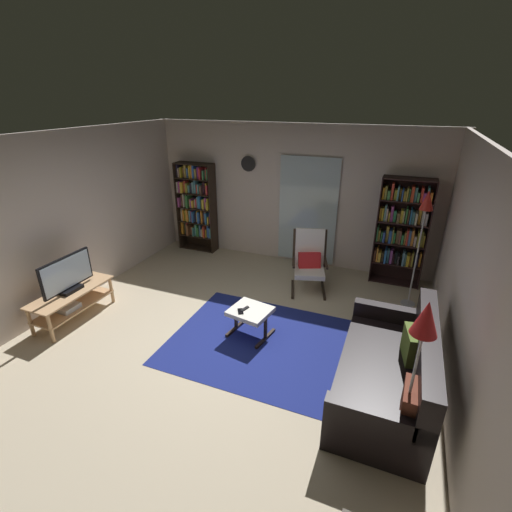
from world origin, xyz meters
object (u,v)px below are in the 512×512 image
tv_stand (72,301)px  television (67,276)px  tv_remote (245,309)px  floor_lamp_by_sofa (423,333)px  cell_phone (241,311)px  floor_lamp_by_shelf (425,214)px  wall_clock (248,164)px  bookshelf_near_sofa (402,229)px  lounge_armchair (309,259)px  ottoman (250,314)px  bookshelf_near_tv (196,205)px  leather_sofa (391,373)px

tv_stand → television: television is taller
tv_remote → floor_lamp_by_sofa: size_ratio=0.09×
television → cell_phone: bearing=11.3°
floor_lamp_by_shelf → wall_clock: size_ratio=6.32×
bookshelf_near_sofa → floor_lamp_by_shelf: bearing=-70.5°
lounge_armchair → ottoman: lounge_armchair is taller
tv_stand → cell_phone: 2.52m
tv_remote → bookshelf_near_tv: bearing=148.3°
leather_sofa → wall_clock: bearing=134.1°
ottoman → wall_clock: 3.20m
bookshelf_near_tv → cell_phone: (2.15, -2.56, -0.56)m
tv_remote → floor_lamp_by_shelf: (2.07, 1.70, 1.07)m
bookshelf_near_sofa → lounge_armchair: bookshelf_near_sofa is taller
lounge_armchair → cell_phone: size_ratio=7.30×
bookshelf_near_tv → lounge_armchair: 2.81m
lounge_armchair → wall_clock: (-1.52, 0.99, 1.32)m
bookshelf_near_sofa → tv_remote: bearing=-126.7°
floor_lamp_by_sofa → wall_clock: wall_clock is taller
tv_stand → bookshelf_near_tv: 3.16m
leather_sofa → lounge_armchair: lounge_armchair is taller
cell_phone → bookshelf_near_sofa: bearing=23.9°
floor_lamp_by_shelf → tv_stand: bearing=-153.4°
bookshelf_near_sofa → lounge_armchair: (-1.35, -0.80, -0.45)m
leather_sofa → tv_remote: (-1.90, 0.44, 0.10)m
tv_stand → wall_clock: size_ratio=4.24×
bookshelf_near_sofa → lounge_armchair: bearing=-149.3°
tv_stand → tv_remote: 2.56m
bookshelf_near_tv → cell_phone: size_ratio=12.97×
lounge_armchair → floor_lamp_by_shelf: bearing=2.7°
ottoman → tv_remote: 0.11m
television → tv_remote: bearing=12.8°
television → bookshelf_near_tv: bearing=84.1°
leather_sofa → wall_clock: 4.52m
bookshelf_near_sofa → floor_lamp_by_shelf: bookshelf_near_sofa is taller
bookshelf_near_sofa → television: bearing=-145.2°
leather_sofa → lounge_armchair: bearing=124.9°
bookshelf_near_tv → bookshelf_near_sofa: bookshelf_near_sofa is taller
lounge_armchair → floor_lamp_by_sofa: floor_lamp_by_sofa is taller
television → floor_lamp_by_sofa: floor_lamp_by_sofa is taller
bookshelf_near_tv → floor_lamp_by_shelf: (4.24, -0.78, 0.52)m
ottoman → tv_remote: tv_remote is taller
ottoman → wall_clock: (-1.12, 2.59, 1.52)m
cell_phone → floor_lamp_by_shelf: bearing=10.5°
tv_stand → floor_lamp_by_shelf: floor_lamp_by_shelf is taller
bookshelf_near_sofa → wall_clock: wall_clock is taller
wall_clock → tv_stand: bearing=-114.2°
tv_remote → television: bearing=-150.1°
ottoman → cell_phone: (-0.10, -0.10, 0.07)m
television → leather_sofa: 4.41m
cell_phone → floor_lamp_by_sofa: 2.52m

